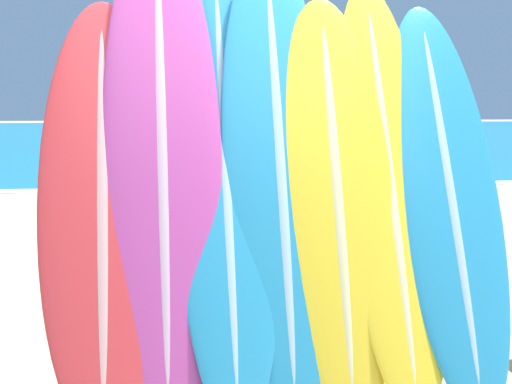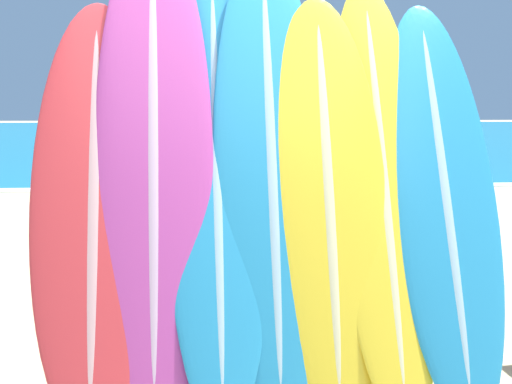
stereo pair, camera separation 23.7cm
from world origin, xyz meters
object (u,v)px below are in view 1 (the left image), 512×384
at_px(surfboard_slot_5, 390,185).
at_px(surfboard_slot_6, 448,196).
at_px(surfboard_slot_0, 103,207).
at_px(person_mid_beach, 267,143).
at_px(person_far_left, 279,147).
at_px(surfboard_slot_1, 162,159).
at_px(surfboard_slot_2, 226,176).
at_px(surfboard_slot_3, 280,170).
at_px(surfboard_slot_4, 336,198).
at_px(surfboard_rack, 282,302).
at_px(person_near_water, 328,184).

distance_m(surfboard_slot_5, surfboard_slot_6, 0.31).
height_order(surfboard_slot_0, person_mid_beach, surfboard_slot_0).
xyz_separation_m(surfboard_slot_0, person_far_left, (2.15, 6.78, -0.10)).
relative_size(surfboard_slot_0, surfboard_slot_1, 0.82).
relative_size(surfboard_slot_1, surfboard_slot_2, 1.08).
bearing_deg(surfboard_slot_3, surfboard_slot_4, -11.97).
distance_m(surfboard_slot_2, surfboard_slot_6, 1.13).
relative_size(surfboard_slot_2, person_mid_beach, 1.36).
xyz_separation_m(surfboard_slot_4, person_mid_beach, (1.04, 7.87, -0.12)).
relative_size(surfboard_rack, surfboard_slot_4, 0.99).
distance_m(surfboard_slot_4, person_near_water, 2.31).
xyz_separation_m(person_near_water, person_mid_beach, (0.49, 5.63, 0.07)).
distance_m(surfboard_slot_3, surfboard_slot_4, 0.31).
relative_size(surfboard_slot_2, surfboard_slot_4, 1.11).
distance_m(surfboard_slot_6, person_mid_beach, 7.87).
height_order(surfboard_slot_2, surfboard_slot_4, surfboard_slot_2).
height_order(surfboard_slot_4, person_near_water, surfboard_slot_4).
bearing_deg(person_mid_beach, person_near_water, -148.27).
bearing_deg(surfboard_slot_2, person_mid_beach, 78.56).
height_order(surfboard_slot_2, person_near_water, surfboard_slot_2).
height_order(surfboard_slot_2, surfboard_slot_5, surfboard_slot_2).
distance_m(surfboard_slot_4, person_mid_beach, 7.94).
bearing_deg(person_near_water, surfboard_slot_1, 112.57).
bearing_deg(surfboard_slot_5, surfboard_slot_4, -171.42).
distance_m(surfboard_slot_5, person_near_water, 2.22).
bearing_deg(person_far_left, surfboard_slot_1, 177.14).
bearing_deg(surfboard_slot_1, surfboard_slot_2, -0.91).
bearing_deg(surfboard_slot_3, person_far_left, 79.08).
distance_m(surfboard_slot_1, person_mid_beach, 8.03).
distance_m(surfboard_slot_0, surfboard_slot_1, 0.36).
distance_m(surfboard_slot_0, person_mid_beach, 8.16).
relative_size(person_near_water, person_mid_beach, 0.93).
bearing_deg(surfboard_slot_0, surfboard_slot_6, 0.08).
bearing_deg(surfboard_slot_4, surfboard_slot_0, 179.65).
relative_size(surfboard_slot_3, surfboard_slot_6, 1.14).
bearing_deg(surfboard_slot_5, person_mid_beach, 84.52).
relative_size(surfboard_slot_3, person_mid_beach, 1.39).
bearing_deg(person_far_left, person_near_water, -173.22).
height_order(person_near_water, person_far_left, person_far_left).
height_order(surfboard_slot_4, surfboard_slot_6, surfboard_slot_4).
bearing_deg(surfboard_slot_6, surfboard_slot_4, -179.12).
xyz_separation_m(surfboard_slot_2, person_near_water, (1.09, 2.17, -0.29)).
bearing_deg(surfboard_slot_2, surfboard_slot_6, -2.95).
xyz_separation_m(person_near_water, person_far_left, (0.47, 4.56, 0.06)).
height_order(surfboard_slot_4, surfboard_slot_5, surfboard_slot_5).
xyz_separation_m(surfboard_slot_3, surfboard_slot_4, (0.27, -0.06, -0.13)).
relative_size(surfboard_slot_0, person_far_left, 1.21).
xyz_separation_m(surfboard_slot_6, person_far_left, (0.44, 6.78, -0.12)).
xyz_separation_m(surfboard_rack, surfboard_slot_1, (-0.57, 0.07, 0.72)).
xyz_separation_m(surfboard_slot_0, surfboard_slot_3, (0.85, 0.05, 0.15)).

